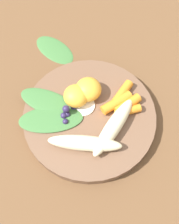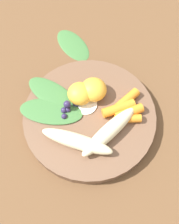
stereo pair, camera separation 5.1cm
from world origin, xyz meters
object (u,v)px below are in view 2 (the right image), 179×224
(banana_peeled_left, at_px, (109,131))
(kale_leaf_stray, at_px, (73,44))
(orange_segment_near, at_px, (80,94))
(bowl, at_px, (90,117))
(banana_peeled_right, at_px, (77,141))

(banana_peeled_left, xyz_separation_m, kale_leaf_stray, (-0.24, -0.04, -0.04))
(banana_peeled_left, height_order, kale_leaf_stray, banana_peeled_left)
(orange_segment_near, bearing_deg, bowl, 18.83)
(kale_leaf_stray, bearing_deg, banana_peeled_right, 148.43)
(banana_peeled_left, xyz_separation_m, orange_segment_near, (-0.08, -0.04, 0.00))
(banana_peeled_right, distance_m, orange_segment_near, 0.10)
(banana_peeled_right, relative_size, orange_segment_near, 2.76)
(banana_peeled_left, distance_m, orange_segment_near, 0.09)
(banana_peeled_left, relative_size, kale_leaf_stray, 1.26)
(orange_segment_near, bearing_deg, banana_peeled_right, -10.84)
(banana_peeled_left, relative_size, banana_peeled_right, 1.00)
(bowl, xyz_separation_m, banana_peeled_left, (0.05, 0.03, 0.03))
(banana_peeled_right, bearing_deg, bowl, 87.58)
(orange_segment_near, relative_size, kale_leaf_stray, 0.46)
(bowl, bearing_deg, orange_segment_near, -161.17)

